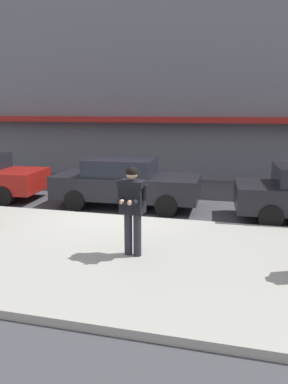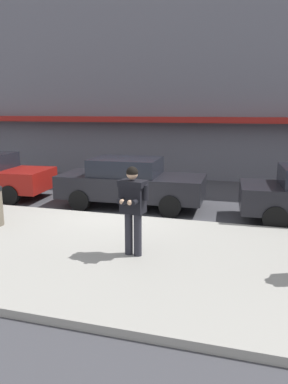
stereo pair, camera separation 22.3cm
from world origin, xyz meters
name	(u,v)px [view 2 (the right image)]	position (x,y,z in m)	size (l,w,h in m)	color
ground_plane	(117,217)	(0.00, 0.00, 0.00)	(80.00, 80.00, 0.00)	#3D3D42
sidewalk	(114,254)	(1.00, -2.85, 0.07)	(32.00, 5.30, 0.14)	#99968E
curb_paint_line	(151,219)	(1.00, 0.05, 0.00)	(28.00, 0.12, 0.01)	silver
storefront_facade	(201,17)	(1.00, 8.49, 7.12)	(28.00, 4.70, 14.26)	slate
parked_sedan_mid	(130,182)	(0.00, 1.22, 0.79)	(4.56, 2.04, 1.54)	black
man_texting_on_phone	(133,201)	(1.45, -2.95, 1.25)	(0.64, 0.62, 1.81)	#23232B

